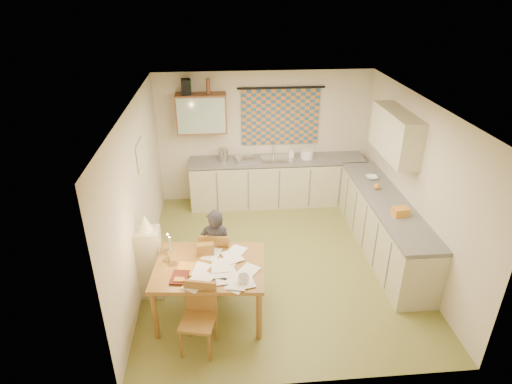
{
  "coord_description": "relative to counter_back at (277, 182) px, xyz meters",
  "views": [
    {
      "loc": [
        -0.82,
        -5.44,
        3.98
      ],
      "look_at": [
        -0.33,
        0.2,
        1.13
      ],
      "focal_mm": 30.0,
      "sensor_mm": 36.0,
      "label": 1
    }
  ],
  "objects": [
    {
      "name": "wall_right",
      "position": [
        1.78,
        -1.95,
        0.8
      ],
      "size": [
        0.02,
        4.5,
        2.5
      ],
      "primitive_type": "cube",
      "color": "beige",
      "rests_on": "floor"
    },
    {
      "name": "speaker",
      "position": [
        -1.62,
        0.13,
        1.83
      ],
      "size": [
        0.18,
        0.21,
        0.26
      ],
      "primitive_type": "cube",
      "rotation": [
        0.0,
        0.0,
        0.09
      ],
      "color": "black",
      "rests_on": "wall_cabinet"
    },
    {
      "name": "candle_flame",
      "position": [
        -1.75,
        -2.88,
        0.71
      ],
      "size": [
        0.02,
        0.02,
        0.02
      ],
      "primitive_type": "sphere",
      "color": "#FFCC66",
      "rests_on": "dining_table"
    },
    {
      "name": "tap",
      "position": [
        -0.06,
        0.18,
        0.61
      ],
      "size": [
        0.04,
        0.04,
        0.28
      ],
      "primitive_type": "cylinder",
      "rotation": [
        0.0,
        0.0,
        0.35
      ],
      "color": "silver",
      "rests_on": "counter_back"
    },
    {
      "name": "window_blind",
      "position": [
        0.07,
        0.27,
        1.2
      ],
      "size": [
        1.45,
        0.03,
        1.05
      ],
      "primitive_type": "cube",
      "color": "#2C5374",
      "rests_on": "wall_back"
    },
    {
      "name": "wall_cabinet_glass",
      "position": [
        -1.38,
        -0.04,
        1.35
      ],
      "size": [
        0.84,
        0.02,
        0.64
      ],
      "primitive_type": "cube",
      "color": "#99B2A5",
      "rests_on": "wall_back"
    },
    {
      "name": "letter_rack",
      "position": [
        -1.3,
        -2.74,
        0.38
      ],
      "size": [
        0.23,
        0.12,
        0.16
      ],
      "primitive_type": "cube",
      "rotation": [
        0.0,
        0.0,
        0.07
      ],
      "color": "brown",
      "rests_on": "dining_table"
    },
    {
      "name": "book",
      "position": [
        -1.65,
        -3.03,
        0.31
      ],
      "size": [
        0.31,
        0.35,
        0.02
      ],
      "primitive_type": "imported",
      "rotation": [
        0.0,
        0.0,
        -0.21
      ],
      "color": "orange",
      "rests_on": "dining_table"
    },
    {
      "name": "bottle_brown",
      "position": [
        -1.23,
        0.13,
        1.83
      ],
      "size": [
        0.09,
        0.09,
        0.26
      ],
      "primitive_type": "cylinder",
      "rotation": [
        0.0,
        0.0,
        -0.3
      ],
      "color": "brown",
      "rests_on": "wall_cabinet"
    },
    {
      "name": "papers",
      "position": [
        -1.07,
        -3.12,
        0.31
      ],
      "size": [
        0.98,
        1.03,
        0.02
      ],
      "rotation": [
        0.0,
        0.0,
        -0.09
      ],
      "color": "white",
      "rests_on": "dining_table"
    },
    {
      "name": "person",
      "position": [
        -1.17,
        -2.45,
        0.17
      ],
      "size": [
        0.52,
        0.4,
        1.24
      ],
      "primitive_type": "imported",
      "rotation": [
        0.0,
        0.0,
        3.02
      ],
      "color": "black",
      "rests_on": "floor"
    },
    {
      "name": "magazine",
      "position": [
        -1.71,
        -3.2,
        0.31
      ],
      "size": [
        0.28,
        0.33,
        0.03
      ],
      "primitive_type": "imported",
      "rotation": [
        0.0,
        0.0,
        -0.15
      ],
      "color": "maroon",
      "rests_on": "dining_table"
    },
    {
      "name": "floor",
      "position": [
        -0.23,
        -1.95,
        -0.46
      ],
      "size": [
        4.0,
        4.5,
        0.02
      ],
      "primitive_type": "cube",
      "color": "olive",
      "rests_on": "ground"
    },
    {
      "name": "stove",
      "position": [
        1.47,
        -2.93,
        -0.01
      ],
      "size": [
        0.58,
        0.58,
        0.9
      ],
      "color": "white",
      "rests_on": "floor"
    },
    {
      "name": "sink",
      "position": [
        -0.03,
        0.0,
        0.43
      ],
      "size": [
        0.58,
        0.49,
        0.1
      ],
      "primitive_type": "cube",
      "rotation": [
        0.0,
        0.0,
        0.07
      ],
      "color": "silver",
      "rests_on": "counter_back"
    },
    {
      "name": "wall_front",
      "position": [
        -0.23,
        -4.21,
        0.8
      ],
      "size": [
        4.0,
        0.02,
        2.5
      ],
      "primitive_type": "cube",
      "color": "beige",
      "rests_on": "floor"
    },
    {
      "name": "soap_bottle",
      "position": [
        0.26,
        0.05,
        0.57
      ],
      "size": [
        0.12,
        0.12,
        0.2
      ],
      "primitive_type": "imported",
      "rotation": [
        0.0,
        0.0,
        0.17
      ],
      "color": "white",
      "rests_on": "counter_back"
    },
    {
      "name": "orange_box",
      "position": [
        -1.61,
        -3.28,
        0.32
      ],
      "size": [
        0.13,
        0.1,
        0.04
      ],
      "primitive_type": "cube",
      "rotation": [
        0.0,
        0.0,
        -0.15
      ],
      "color": "orange",
      "rests_on": "dining_table"
    },
    {
      "name": "wall_cabinet",
      "position": [
        -1.38,
        0.13,
        1.35
      ],
      "size": [
        0.9,
        0.34,
        0.7
      ],
      "primitive_type": "cube",
      "color": "brown",
      "rests_on": "wall_back"
    },
    {
      "name": "framed_print",
      "position": [
        -2.2,
        -1.55,
        1.25
      ],
      "size": [
        0.04,
        0.5,
        0.4
      ],
      "primitive_type": "cube",
      "color": "#F0E6CB",
      "rests_on": "wall_left"
    },
    {
      "name": "counter_back",
      "position": [
        0.0,
        0.0,
        0.0
      ],
      "size": [
        3.3,
        0.62,
        0.92
      ],
      "color": "#B8B18A",
      "rests_on": "floor"
    },
    {
      "name": "shelf_stand",
      "position": [
        -2.07,
        -2.54,
        0.06
      ],
      "size": [
        0.32,
        0.3,
        1.03
      ],
      "primitive_type": "cube",
      "color": "#B8B18A",
      "rests_on": "floor"
    },
    {
      "name": "counter_right",
      "position": [
        1.47,
        -1.76,
        -0.0
      ],
      "size": [
        0.62,
        2.95,
        0.92
      ],
      "color": "#B8B18A",
      "rests_on": "floor"
    },
    {
      "name": "fruit_orange",
      "position": [
        1.42,
        -1.41,
        0.52
      ],
      "size": [
        0.1,
        0.1,
        0.1
      ],
      "primitive_type": "sphere",
      "color": "orange",
      "rests_on": "counter_right"
    },
    {
      "name": "print_canvas",
      "position": [
        -2.17,
        -1.55,
        1.25
      ],
      "size": [
        0.01,
        0.42,
        0.32
      ],
      "primitive_type": "cube",
      "color": "white",
      "rests_on": "wall_left"
    },
    {
      "name": "lampshade",
      "position": [
        -2.07,
        -2.54,
        0.69
      ],
      "size": [
        0.2,
        0.2,
        0.22
      ],
      "primitive_type": "cone",
      "color": "#F0E6CB",
      "rests_on": "shelf_stand"
    },
    {
      "name": "wall_back",
      "position": [
        -0.23,
        0.31,
        0.8
      ],
      "size": [
        4.0,
        0.02,
        2.5
      ],
      "primitive_type": "cube",
      "color": "beige",
      "rests_on": "floor"
    },
    {
      "name": "orange_bag",
      "position": [
        1.47,
        -2.26,
        0.53
      ],
      "size": [
        0.24,
        0.19,
        0.12
      ],
      "primitive_type": "cube",
      "rotation": [
        0.0,
        0.0,
        0.14
      ],
      "color": "orange",
      "rests_on": "counter_right"
    },
    {
      "name": "wall_left",
      "position": [
        -2.24,
        -1.95,
        0.8
      ],
      "size": [
        0.02,
        4.5,
        2.5
      ],
      "primitive_type": "cube",
      "color": "beige",
      "rests_on": "floor"
    },
    {
      "name": "bowl",
      "position": [
        1.47,
        -1.01,
        0.49
      ],
      "size": [
        0.23,
        0.23,
        0.05
      ],
      "primitive_type": "imported",
      "rotation": [
        0.0,
        0.0,
        -0.09
      ],
      "color": "white",
      "rests_on": "counter_right"
    },
    {
      "name": "dining_table",
      "position": [
        -1.26,
        -2.99,
        -0.07
      ],
      "size": [
        1.46,
        1.17,
        0.75
      ],
      "rotation": [
        0.0,
        0.0,
        -0.09
      ],
      "color": "brown",
      "rests_on": "floor"
    },
    {
      "name": "mixing_bowl",
      "position": [
        0.55,
        0.0,
        0.55
      ],
      "size": [
        0.3,
        0.3,
        0.16
      ],
      "primitive_type": "cylinder",
      "rotation": [
        0.0,
        0.0,
        0.32
      ],
      "color": "white",
      "rests_on": "counter_back"
    },
    {
      "name": "chair_near",
      "position": [
        -1.39,
        -3.59,
        -0.19
      ],
      "size": [
        0.47,
        0.47,
        0.86
      ],
      "rotation": [
        0.0,
        0.0,
        -0.23
      ],
      "color": "brown",
      "rests_on": "floor"
    },
    {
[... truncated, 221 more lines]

